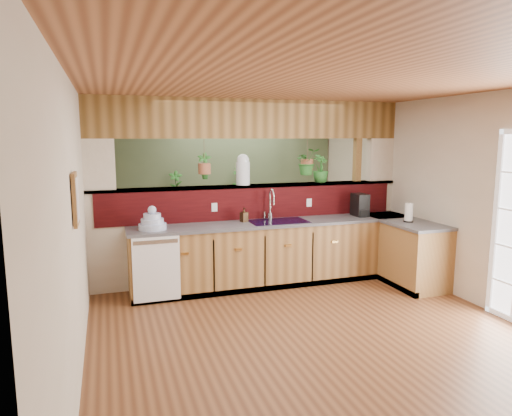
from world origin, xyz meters
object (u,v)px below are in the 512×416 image
object	(u,v)px
paper_towel	(409,213)
soap_dispenser	(244,215)
faucet	(271,203)
coffee_maker	(360,206)
dish_stack	(152,222)
glass_jar	(243,170)
shelving_console	(212,223)

from	to	relation	value
paper_towel	soap_dispenser	bearing A→B (deg)	161.52
faucet	coffee_maker	bearing A→B (deg)	-5.48
faucet	paper_towel	xyz separation A→B (m)	(1.76, -0.77, -0.11)
dish_stack	soap_dispenser	bearing A→B (deg)	7.25
faucet	dish_stack	distance (m)	1.70
coffee_maker	soap_dispenser	bearing A→B (deg)	-179.82
paper_towel	coffee_maker	bearing A→B (deg)	121.45
soap_dispenser	glass_jar	bearing A→B (deg)	76.05
glass_jar	faucet	bearing A→B (deg)	-31.90
faucet	shelving_console	bearing A→B (deg)	100.39
soap_dispenser	faucet	bearing A→B (deg)	5.63
soap_dispenser	paper_towel	size ratio (longest dim) A/B	0.71
soap_dispenser	shelving_console	distance (m)	2.21
dish_stack	glass_jar	distance (m)	1.53
paper_towel	glass_jar	xyz separation A→B (m)	(-2.11, 0.99, 0.58)
faucet	paper_towel	bearing A→B (deg)	-23.53
glass_jar	paper_towel	bearing A→B (deg)	-25.00
dish_stack	soap_dispenser	xyz separation A→B (m)	(1.27, 0.16, 0.00)
coffee_maker	shelving_console	xyz separation A→B (m)	(-1.76, 2.25, -0.55)
dish_stack	glass_jar	size ratio (longest dim) A/B	0.80
glass_jar	soap_dispenser	bearing A→B (deg)	-103.95
coffee_maker	glass_jar	bearing A→B (deg)	171.65
soap_dispenser	glass_jar	size ratio (longest dim) A/B	0.45
dish_stack	soap_dispenser	distance (m)	1.28
dish_stack	coffee_maker	bearing A→B (deg)	1.31
paper_towel	glass_jar	bearing A→B (deg)	155.00
faucet	glass_jar	distance (m)	0.63
dish_stack	coffee_maker	world-z (taller)	coffee_maker
faucet	dish_stack	xyz separation A→B (m)	(-1.68, -0.20, -0.14)
glass_jar	dish_stack	bearing A→B (deg)	-162.54
soap_dispenser	coffee_maker	size ratio (longest dim) A/B	0.59
dish_stack	shelving_console	distance (m)	2.70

